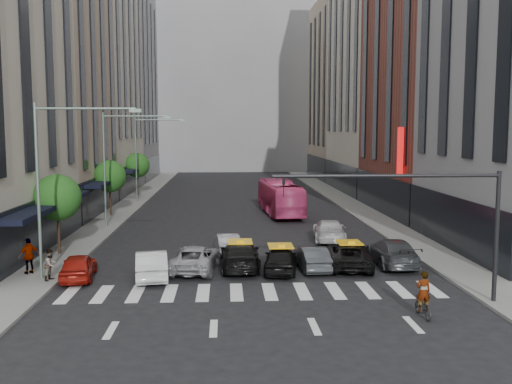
{
  "coord_description": "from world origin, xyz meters",
  "views": [
    {
      "loc": [
        -1.5,
        -25.28,
        7.78
      ],
      "look_at": [
        0.37,
        9.31,
        4.0
      ],
      "focal_mm": 40.0,
      "sensor_mm": 36.0,
      "label": 1
    }
  ],
  "objects": [
    {
      "name": "streetlamp_mid",
      "position": [
        -10.04,
        20.0,
        5.9
      ],
      "size": [
        5.38,
        0.25,
        9.0
      ],
      "color": "gray",
      "rests_on": "sidewalk_left"
    },
    {
      "name": "car_row2_right",
      "position": [
        5.77,
        13.9,
        0.76
      ],
      "size": [
        2.68,
        5.41,
        1.51
      ],
      "primitive_type": "imported",
      "rotation": [
        0.0,
        0.0,
        3.03
      ],
      "color": "silver",
      "rests_on": "ground"
    },
    {
      "name": "car_row2_left",
      "position": [
        -1.41,
        10.16,
        0.65
      ],
      "size": [
        1.81,
        4.08,
        1.3
      ],
      "primitive_type": "imported",
      "rotation": [
        0.0,
        0.0,
        3.25
      ],
      "color": "#A3A2A8",
      "rests_on": "ground"
    },
    {
      "name": "building_left_b",
      "position": [
        -17.0,
        28.0,
        12.0
      ],
      "size": [
        8.0,
        16.0,
        24.0
      ],
      "primitive_type": "cube",
      "color": "tan",
      "rests_on": "ground"
    },
    {
      "name": "traffic_signal",
      "position": [
        7.69,
        -1.0,
        4.47
      ],
      "size": [
        10.1,
        0.2,
        6.0
      ],
      "color": "black",
      "rests_on": "ground"
    },
    {
      "name": "tree_near",
      "position": [
        -11.8,
        10.0,
        3.65
      ],
      "size": [
        2.88,
        2.88,
        4.95
      ],
      "color": "black",
      "rests_on": "sidewalk_left"
    },
    {
      "name": "rider",
      "position": [
        6.68,
        -2.63,
        1.72
      ],
      "size": [
        0.65,
        0.44,
        1.72
      ],
      "primitive_type": "imported",
      "rotation": [
        0.0,
        0.0,
        3.19
      ],
      "color": "gray",
      "rests_on": "motorcycle"
    },
    {
      "name": "car_red",
      "position": [
        -9.2,
        4.32,
        0.69
      ],
      "size": [
        2.06,
        4.18,
        1.37
      ],
      "primitive_type": "imported",
      "rotation": [
        0.0,
        0.0,
        3.25
      ],
      "color": "maroon",
      "rests_on": "ground"
    },
    {
      "name": "building_left_c",
      "position": [
        -17.0,
        46.0,
        18.0
      ],
      "size": [
        8.0,
        20.0,
        36.0
      ],
      "primitive_type": "cube",
      "color": "beige",
      "rests_on": "ground"
    },
    {
      "name": "tree_far",
      "position": [
        -11.8,
        42.0,
        3.65
      ],
      "size": [
        2.88,
        2.88,
        4.95
      ],
      "color": "black",
      "rests_on": "sidewalk_left"
    },
    {
      "name": "car_grey_curb",
      "position": [
        8.12,
        6.53,
        0.77
      ],
      "size": [
        2.32,
        5.38,
        1.54
      ],
      "primitive_type": "imported",
      "rotation": [
        0.0,
        0.0,
        3.11
      ],
      "color": "#373A3E",
      "rests_on": "ground"
    },
    {
      "name": "tree_mid",
      "position": [
        -11.8,
        26.0,
        3.65
      ],
      "size": [
        2.88,
        2.88,
        4.95
      ],
      "color": "black",
      "rests_on": "sidewalk_left"
    },
    {
      "name": "bus",
      "position": [
        3.56,
        26.84,
        1.56
      ],
      "size": [
        3.47,
        11.34,
        3.11
      ],
      "primitive_type": "imported",
      "rotation": [
        0.0,
        0.0,
        3.22
      ],
      "color": "#DB407C",
      "rests_on": "ground"
    },
    {
      "name": "taxi_center",
      "position": [
        1.49,
        5.22,
        0.73
      ],
      "size": [
        2.24,
        4.45,
        1.45
      ],
      "primitive_type": "imported",
      "rotation": [
        0.0,
        0.0,
        3.02
      ],
      "color": "black",
      "rests_on": "ground"
    },
    {
      "name": "car_silver",
      "position": [
        -3.2,
        5.83,
        0.71
      ],
      "size": [
        2.85,
        5.29,
        1.41
      ],
      "primitive_type": "imported",
      "rotation": [
        0.0,
        0.0,
        3.04
      ],
      "color": "#ADACB2",
      "rests_on": "ground"
    },
    {
      "name": "car_grey_mid",
      "position": [
        3.31,
        5.72,
        0.67
      ],
      "size": [
        1.66,
        4.16,
        1.35
      ],
      "primitive_type": "imported",
      "rotation": [
        0.0,
        0.0,
        3.2
      ],
      "color": "#383B3F",
      "rests_on": "ground"
    },
    {
      "name": "sidewalk_left",
      "position": [
        -11.5,
        30.0,
        0.07
      ],
      "size": [
        3.0,
        96.0,
        0.15
      ],
      "primitive_type": "cube",
      "color": "slate",
      "rests_on": "ground"
    },
    {
      "name": "pedestrian_far",
      "position": [
        -11.96,
        5.08,
        1.11
      ],
      "size": [
        1.15,
        1.1,
        1.92
      ],
      "primitive_type": "imported",
      "rotation": [
        0.0,
        0.0,
        3.88
      ],
      "color": "gray",
      "rests_on": "sidewalk_left"
    },
    {
      "name": "ground",
      "position": [
        0.0,
        0.0,
        0.0
      ],
      "size": [
        160.0,
        160.0,
        0.0
      ],
      "primitive_type": "plane",
      "color": "black",
      "rests_on": "ground"
    },
    {
      "name": "car_white_front",
      "position": [
        -5.41,
        4.32,
        0.75
      ],
      "size": [
        2.21,
        4.73,
        1.5
      ],
      "primitive_type": "imported",
      "rotation": [
        0.0,
        0.0,
        3.28
      ],
      "color": "silver",
      "rests_on": "ground"
    },
    {
      "name": "taxi_left",
      "position": [
        -0.7,
        6.13,
        0.77
      ],
      "size": [
        2.18,
        5.32,
        1.54
      ],
      "primitive_type": "imported",
      "rotation": [
        0.0,
        0.0,
        3.14
      ],
      "color": "black",
      "rests_on": "ground"
    },
    {
      "name": "sidewalk_right",
      "position": [
        11.5,
        30.0,
        0.07
      ],
      "size": [
        3.0,
        96.0,
        0.15
      ],
      "primitive_type": "cube",
      "color": "slate",
      "rests_on": "ground"
    },
    {
      "name": "pedestrian_near",
      "position": [
        -10.43,
        3.68,
        0.95
      ],
      "size": [
        0.8,
        0.91,
        1.6
      ],
      "primitive_type": "imported",
      "rotation": [
        0.0,
        0.0,
        1.29
      ],
      "color": "gray",
      "rests_on": "sidewalk_left"
    },
    {
      "name": "streetlamp_far",
      "position": [
        -10.04,
        36.0,
        5.9
      ],
      "size": [
        5.38,
        0.25,
        9.0
      ],
      "color": "gray",
      "rests_on": "sidewalk_left"
    },
    {
      "name": "building_far",
      "position": [
        0.0,
        85.0,
        18.0
      ],
      "size": [
        30.0,
        10.0,
        36.0
      ],
      "primitive_type": "cube",
      "color": "gray",
      "rests_on": "ground"
    },
    {
      "name": "motorcycle",
      "position": [
        6.68,
        -2.63,
        0.43
      ],
      "size": [
        0.66,
        1.67,
        0.86
      ],
      "primitive_type": "imported",
      "rotation": [
        0.0,
        0.0,
        3.19
      ],
      "color": "black",
      "rests_on": "ground"
    },
    {
      "name": "building_right_d",
      "position": [
        17.0,
        65.0,
        14.0
      ],
      "size": [
        8.0,
        18.0,
        28.0
      ],
      "primitive_type": "cube",
      "color": "tan",
      "rests_on": "ground"
    },
    {
      "name": "building_right_c",
      "position": [
        17.0,
        46.0,
        20.0
      ],
      "size": [
        8.0,
        20.0,
        40.0
      ],
      "primitive_type": "cube",
      "color": "beige",
      "rests_on": "ground"
    },
    {
      "name": "taxi_right",
      "position": [
        5.46,
        6.06,
        0.72
      ],
      "size": [
        3.03,
        5.43,
        1.43
      ],
      "primitive_type": "imported",
      "rotation": [
        0.0,
        0.0,
        3.01
      ],
      "color": "black",
      "rests_on": "ground"
    },
    {
      "name": "building_left_d",
      "position": [
        -17.0,
        65.0,
        15.0
      ],
      "size": [
        8.0,
        18.0,
        30.0
      ],
      "primitive_type": "cube",
      "color": "gray",
      "rests_on": "ground"
    },
    {
      "name": "liberty_sign",
      "position": [
        12.6,
        20.0,
        6.0
      ],
      "size": [
        0.3,
        0.7,
        4.0
      ],
      "color": "red",
      "rests_on": "ground"
    },
    {
      "name": "building_right_b",
      "position": [
        17.0,
        27.0,
        13.0
      ],
      "size": [
        8.0,
        18.0,
        26.0
      ],
      "primitive_type": "cube",
      "color": "brown",
      "rests_on": "ground"
    },
    {
      "name": "streetlamp_near",
      "position": [
        -10.04,
        4.0,
        5.9
      ],
      "size": [
        5.38,
        0.25,
        9.0
      ],
      "color": "gray",
      "rests_on": "sidewalk_left"
    }
  ]
}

